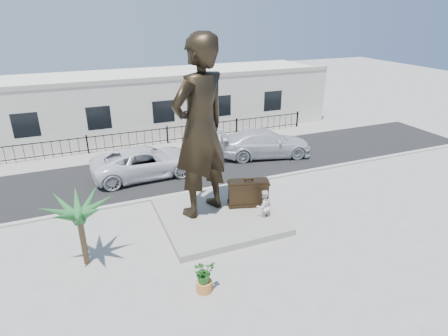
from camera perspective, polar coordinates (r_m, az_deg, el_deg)
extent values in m
plane|color=#9E9991|center=(16.70, 2.65, -9.80)|extent=(100.00, 100.00, 0.00)
cube|color=black|center=(23.35, -5.61, 0.16)|extent=(40.00, 7.00, 0.01)
cube|color=#A5A399|center=(20.29, -2.69, -3.26)|extent=(40.00, 0.25, 0.12)
cube|color=#9E9991|center=(26.95, -8.13, 3.24)|extent=(40.00, 2.50, 0.02)
cube|color=gray|center=(17.62, -0.89, -7.28)|extent=(5.20, 5.20, 0.30)
cube|color=black|center=(27.50, -8.63, 4.91)|extent=(22.00, 0.10, 1.20)
cube|color=silver|center=(31.03, -10.76, 9.93)|extent=(28.00, 7.00, 4.40)
imported|color=black|center=(16.18, -3.67, 5.92)|extent=(3.44, 2.94, 7.99)
cube|color=black|center=(17.92, 3.72, -3.81)|extent=(1.97, 1.09, 1.33)
imported|color=silver|center=(17.19, 6.05, -5.81)|extent=(0.84, 0.69, 1.58)
imported|color=silver|center=(22.20, -11.84, 0.92)|extent=(6.26, 3.07, 1.71)
imported|color=silver|center=(24.87, 6.29, 3.78)|extent=(6.47, 3.77, 1.76)
imported|color=orange|center=(27.03, -4.71, 5.62)|extent=(1.31, 0.85, 1.92)
cylinder|color=#C07232|center=(13.62, -3.04, -17.52)|extent=(0.56, 0.56, 0.40)
imported|color=#26601F|center=(13.23, -3.10, -15.49)|extent=(0.89, 0.82, 0.83)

